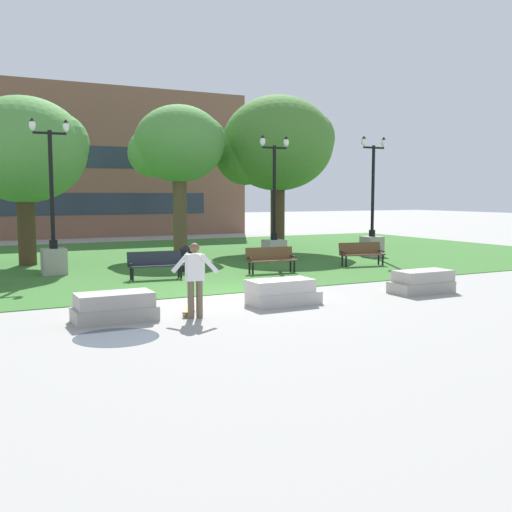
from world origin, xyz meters
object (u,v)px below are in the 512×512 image
park_bench_near_left (155,263)px  lamp_post_left (53,243)px  concrete_block_right (422,282)px  skateboard (189,310)px  lamp_post_center (274,236)px  lamp_post_right (372,233)px  person_skateboarder (195,276)px  concrete_block_left (282,292)px  concrete_block_center (115,307)px  trash_bin (186,258)px  park_bench_far_right (271,258)px  park_bench_near_right (361,252)px

park_bench_near_left → lamp_post_left: (-2.81, 2.70, 0.56)m
concrete_block_right → skateboard: 7.04m
park_bench_near_left → lamp_post_left: bearing=136.1°
lamp_post_center → lamp_post_right: bearing=-2.5°
person_skateboarder → skateboard: bearing=86.1°
concrete_block_left → lamp_post_right: size_ratio=0.34×
concrete_block_center → trash_bin: bearing=59.1°
concrete_block_left → park_bench_far_right: 6.08m
skateboard → trash_bin: trash_bin is taller
park_bench_near_left → lamp_post_right: lamp_post_right is taller
skateboard → lamp_post_left: 8.88m
person_skateboarder → park_bench_far_right: (5.25, 6.09, -0.43)m
park_bench_near_left → lamp_post_center: 6.62m
person_skateboarder → skateboard: (0.03, 0.51, -0.88)m
lamp_post_center → park_bench_near_left: bearing=-155.3°
concrete_block_left → lamp_post_center: size_ratio=0.35×
concrete_block_center → park_bench_far_right: 8.94m
concrete_block_left → lamp_post_right: lamp_post_right is taller
lamp_post_left → lamp_post_center: bearing=0.4°
concrete_block_right → park_bench_near_left: bearing=134.4°
person_skateboarder → trash_bin: bearing=71.0°
skateboard → lamp_post_left: (-1.74, 8.65, 1.01)m
park_bench_near_left → park_bench_near_right: bearing=-0.7°
park_bench_near_right → park_bench_far_right: same height
lamp_post_right → lamp_post_center: size_ratio=1.03×
concrete_block_right → person_skateboarder: person_skateboarder is taller
person_skateboarder → park_bench_near_left: size_ratio=0.93×
concrete_block_right → lamp_post_right: lamp_post_right is taller
lamp_post_left → skateboard: bearing=-78.6°
concrete_block_left → lamp_post_right: (9.39, 8.38, 0.79)m
park_bench_far_right → lamp_post_left: bearing=156.2°
park_bench_far_right → lamp_post_right: (6.75, 2.91, 0.56)m
concrete_block_center → lamp_post_left: bearing=90.0°
lamp_post_center → concrete_block_center: bearing=-135.3°
concrete_block_center → lamp_post_center: lamp_post_center is taller
park_bench_near_left → lamp_post_center: bearing=24.7°
concrete_block_center → concrete_block_left: bearing=1.7°
concrete_block_left → skateboard: 2.59m
lamp_post_right → lamp_post_left: lamp_post_left is taller
skateboard → park_bench_far_right: bearing=46.9°
concrete_block_center → lamp_post_right: 16.16m
concrete_block_center → park_bench_near_right: bearing=27.7°
concrete_block_right → trash_bin: 8.67m
skateboard → person_skateboarder: bearing=-93.9°
park_bench_near_left → trash_bin: trash_bin is taller
skateboard → park_bench_far_right: size_ratio=0.55×
park_bench_far_right → lamp_post_center: bearing=59.4°
park_bench_far_right → skateboard: bearing=-133.1°
concrete_block_center → park_bench_near_right: 12.60m
concrete_block_right → lamp_post_right: size_ratio=0.34×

